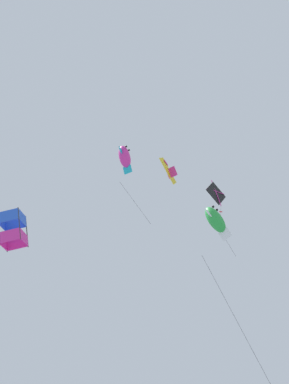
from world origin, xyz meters
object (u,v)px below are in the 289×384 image
(kite_diamond_upper_right, at_px, (216,194))
(kite_fish_near_left, at_px, (215,220))
(kite_fish_far_centre, at_px, (125,157))
(kite_box_highest, at_px, (13,230))
(kite_delta_near_right, at_px, (169,171))

(kite_diamond_upper_right, relative_size, kite_fish_near_left, 0.55)
(kite_fish_near_left, distance_m, kite_fish_far_centre, 9.83)
(kite_diamond_upper_right, distance_m, kite_fish_near_left, 10.53)
(kite_box_highest, bearing_deg, kite_delta_near_right, 101.65)
(kite_fish_near_left, bearing_deg, kite_diamond_upper_right, -158.03)
(kite_diamond_upper_right, height_order, kite_fish_near_left, kite_diamond_upper_right)
(kite_fish_near_left, height_order, kite_fish_far_centre, kite_fish_far_centre)
(kite_fish_far_centre, bearing_deg, kite_box_highest, -83.98)
(kite_fish_far_centre, bearing_deg, kite_fish_near_left, 51.76)
(kite_fish_far_centre, bearing_deg, kite_diamond_upper_right, 136.15)
(kite_delta_near_right, xyz_separation_m, kite_fish_far_centre, (3.17, 1.18, -0.36))
(kite_diamond_upper_right, bearing_deg, kite_fish_near_left, 29.76)
(kite_diamond_upper_right, relative_size, kite_box_highest, 2.22)
(kite_delta_near_right, height_order, kite_fish_far_centre, kite_delta_near_right)
(kite_fish_near_left, bearing_deg, kite_delta_near_right, -139.96)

